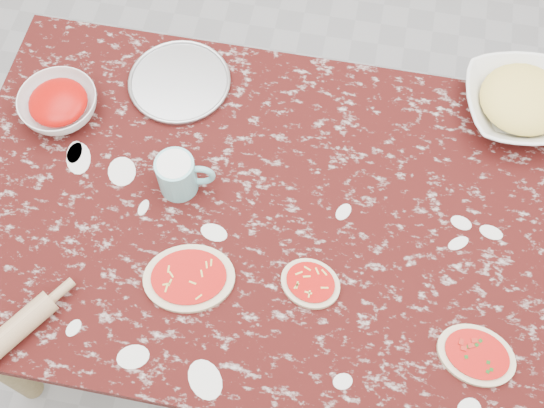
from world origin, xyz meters
The scene contains 10 objects.
ground centered at (0.00, 0.00, 0.00)m, with size 4.00×4.00×0.00m, color gray.
worktable centered at (0.00, 0.00, 0.67)m, with size 1.60×1.00×0.75m.
pizza_tray centered at (-0.32, 0.34, 0.76)m, with size 0.27×0.27×0.01m, color #B2B2B7.
sauce_bowl centered at (-0.61, 0.19, 0.78)m, with size 0.21×0.21×0.06m, color white.
cheese_bowl centered at (0.59, 0.42, 0.79)m, with size 0.30×0.30×0.07m, color white.
flour_mug centered at (-0.24, 0.03, 0.81)m, with size 0.14×0.10×0.11m.
pizza_left centered at (-0.16, -0.21, 0.76)m, with size 0.25×0.22×0.02m.
pizza_mid centered at (0.12, -0.17, 0.76)m, with size 0.17×0.15×0.02m.
pizza_right centered at (0.52, -0.27, 0.76)m, with size 0.20×0.17×0.02m.
rolling_pin centered at (-0.53, -0.44, 0.78)m, with size 0.05×0.05×0.27m, color tan.
Camera 1 is at (0.14, -0.73, 2.28)m, focal length 45.10 mm.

